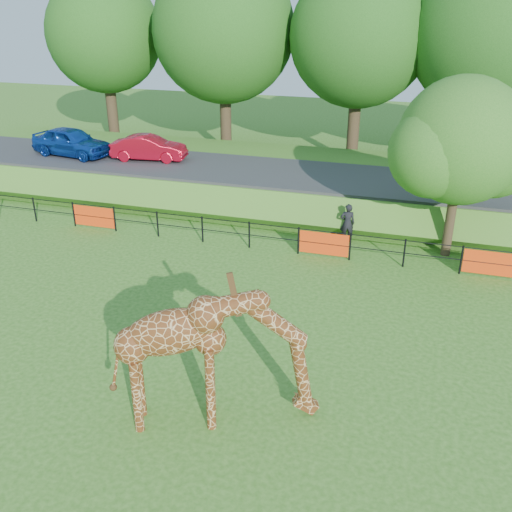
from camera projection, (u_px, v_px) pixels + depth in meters
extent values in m
plane|color=#316519|center=(162.00, 358.00, 15.86)|extent=(90.00, 90.00, 0.00)
cube|color=#316519|center=(294.00, 179.00, 29.06)|extent=(40.00, 9.00, 1.30)
cube|color=#2B2B2D|center=(287.00, 174.00, 27.46)|extent=(40.00, 5.00, 0.12)
imported|color=#1442A8|center=(71.00, 142.00, 30.03)|extent=(4.64, 2.46, 1.50)
imported|color=red|center=(149.00, 148.00, 29.30)|extent=(3.99, 1.89, 1.26)
imported|color=black|center=(347.00, 223.00, 23.02)|extent=(0.67, 0.52, 1.63)
cylinder|color=black|center=(451.00, 216.00, 21.54)|extent=(0.36, 0.36, 3.20)
sphere|color=#29651C|center=(462.00, 141.00, 20.34)|extent=(4.60, 4.60, 4.60)
sphere|color=#29651C|center=(493.00, 151.00, 20.83)|extent=(3.45, 3.45, 3.45)
sphere|color=#29651C|center=(434.00, 153.00, 20.13)|extent=(3.22, 3.22, 3.22)
cylinder|color=black|center=(112.00, 106.00, 37.67)|extent=(0.70, 0.70, 5.00)
sphere|color=#174612|center=(104.00, 34.00, 35.80)|extent=(7.20, 7.20, 7.20)
cylinder|color=black|center=(226.00, 113.00, 35.54)|extent=(0.70, 0.70, 5.00)
sphere|color=#174612|center=(224.00, 30.00, 33.53)|extent=(8.40, 8.40, 8.40)
cylinder|color=black|center=(354.00, 121.00, 33.41)|extent=(0.70, 0.70, 5.00)
sphere|color=#174612|center=(360.00, 36.00, 31.47)|extent=(7.80, 7.80, 7.80)
cylinder|color=black|center=(480.00, 128.00, 31.54)|extent=(0.70, 0.70, 5.00)
sphere|color=#174612|center=(496.00, 33.00, 29.49)|extent=(8.80, 8.80, 8.80)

